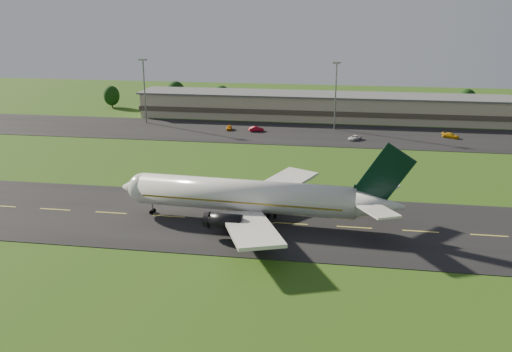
% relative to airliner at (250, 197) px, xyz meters
% --- Properties ---
extents(ground, '(360.00, 360.00, 0.00)m').
position_rel_airliner_xyz_m(ground, '(7.07, 0.05, -4.66)').
color(ground, '#1D4110').
rests_on(ground, ground).
extents(taxiway, '(220.00, 30.00, 0.10)m').
position_rel_airliner_xyz_m(taxiway, '(7.07, 0.05, -4.61)').
color(taxiway, black).
rests_on(taxiway, ground).
extents(apron, '(260.00, 30.00, 0.10)m').
position_rel_airliner_xyz_m(apron, '(7.07, 72.05, -4.61)').
color(apron, black).
rests_on(apron, ground).
extents(airliner, '(51.30, 42.10, 15.57)m').
position_rel_airliner_xyz_m(airliner, '(0.00, 0.00, 0.00)').
color(airliner, white).
rests_on(airliner, ground).
extents(terminal, '(145.00, 16.00, 8.40)m').
position_rel_airliner_xyz_m(terminal, '(13.47, 96.23, -0.67)').
color(terminal, tan).
rests_on(terminal, ground).
extents(light_mast_west, '(2.40, 1.20, 20.35)m').
position_rel_airliner_xyz_m(light_mast_west, '(-47.93, 80.05, 8.08)').
color(light_mast_west, gray).
rests_on(light_mast_west, ground).
extents(light_mast_centre, '(2.40, 1.20, 20.35)m').
position_rel_airliner_xyz_m(light_mast_centre, '(12.07, 80.05, 8.08)').
color(light_mast_centre, gray).
rests_on(light_mast_centre, ground).
extents(tree_line, '(202.17, 8.93, 10.28)m').
position_rel_airliner_xyz_m(tree_line, '(43.82, 105.84, 0.42)').
color(tree_line, black).
rests_on(tree_line, ground).
extents(service_vehicle_a, '(2.19, 4.17, 1.35)m').
position_rel_airliner_xyz_m(service_vehicle_a, '(-19.43, 73.85, -3.88)').
color(service_vehicle_a, orange).
rests_on(service_vehicle_a, apron).
extents(service_vehicle_b, '(4.72, 3.16, 1.47)m').
position_rel_airliner_xyz_m(service_vehicle_b, '(-10.94, 73.02, -3.83)').
color(service_vehicle_b, '#A10A20').
rests_on(service_vehicle_b, apron).
extents(service_vehicle_c, '(4.30, 5.00, 1.28)m').
position_rel_airliner_xyz_m(service_vehicle_c, '(18.16, 66.47, -3.92)').
color(service_vehicle_c, silver).
rests_on(service_vehicle_c, apron).
extents(service_vehicle_d, '(5.25, 4.04, 1.42)m').
position_rel_airliner_xyz_m(service_vehicle_d, '(45.21, 73.31, -3.85)').
color(service_vehicle_d, '#EEAF0E').
rests_on(service_vehicle_d, apron).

